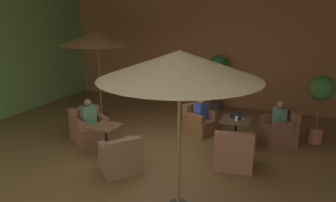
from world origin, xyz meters
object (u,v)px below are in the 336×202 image
Objects in this scene: cafe_table_front_right at (106,134)px; potted_tree_left_corner at (320,97)px; patron_with_friend at (88,113)px; armchair_front_right_east at (89,128)px; armchair_front_left_north at (199,123)px; open_laptop at (237,117)px; armchair_front_right_north at (120,158)px; cafe_table_front_left at (236,125)px; patron_by_window at (201,110)px; patron_blue_shirt at (280,115)px; iced_drink_cup at (237,119)px; armchair_front_left_east at (233,153)px; armchair_front_left_south at (279,131)px; potted_tree_mid_left at (218,74)px; patio_umbrella_tall_red at (97,38)px; patio_umbrella_center_beige at (180,65)px.

potted_tree_left_corner reaches higher than cafe_table_front_right.
armchair_front_right_east is at bearing 149.83° from patron_with_friend.
open_laptop is at bearing -21.17° from armchair_front_left_north.
patron_with_friend is at bearing 144.94° from armchair_front_right_north.
open_laptop is at bearing 57.58° from cafe_table_front_left.
patron_by_window is at bearing -169.17° from potted_tree_left_corner.
patron_with_friend is at bearing -159.53° from patron_blue_shirt.
patron_blue_shirt reaches higher than iced_drink_cup.
potted_tree_left_corner reaches higher than armchair_front_right_north.
armchair_front_left_east reaches higher than armchair_front_right_north.
potted_tree_left_corner is 16.05× the size of iced_drink_cup.
armchair_front_left_south is (1.01, 0.59, -0.21)m from cafe_table_front_left.
cafe_table_front_left is at bearing -66.98° from potted_tree_mid_left.
patron_by_window is 1.19m from iced_drink_cup.
cafe_table_front_left is at bearing -122.42° from open_laptop.
armchair_front_left_north is 2.67m from cafe_table_front_right.
patron_blue_shirt is 1.16m from iced_drink_cup.
armchair_front_right_east is at bearing -148.49° from armchair_front_left_north.
patron_by_window is 0.97× the size of patron_with_friend.
armchair_front_left_north is 1.31m from iced_drink_cup.
patio_umbrella_center_beige is (4.14, -3.69, -0.06)m from patio_umbrella_tall_red.
patron_by_window is (-0.68, 3.44, -1.75)m from patio_umbrella_center_beige.
armchair_front_right_north is 4.12m from patron_blue_shirt.
patio_umbrella_tall_red is 5.55m from patio_umbrella_center_beige.
cafe_table_front_right is at bearing 140.23° from armchair_front_right_north.
armchair_front_left_north is at bearing 51.72° from cafe_table_front_right.
armchair_front_right_north is at bearing -129.83° from open_laptop.
patron_blue_shirt is at bearing -45.94° from potted_tree_mid_left.
patron_blue_shirt reaches higher than open_laptop.
armchair_front_left_south is (2.10, 0.14, 0.02)m from armchair_front_left_north.
armchair_front_right_north is 2.90m from patron_by_window.
patron_with_friend is (-3.60, -1.14, 0.19)m from cafe_table_front_left.
armchair_front_right_north is at bearing -139.04° from potted_tree_left_corner.
patron_by_window is at bearing 127.87° from armchair_front_left_east.
patron_by_window is 3.00m from patron_with_friend.
armchair_front_left_east is 1.38× the size of patron_with_friend.
potted_tree_mid_left is at bearing 112.79° from iced_drink_cup.
open_laptop is (-1.00, -0.57, 0.41)m from armchair_front_left_south.
armchair_front_left_north is at bearing 157.77° from patron_by_window.
armchair_front_left_south is at bearing 30.17° from patron_blue_shirt.
patio_umbrella_tall_red reaches higher than cafe_table_front_right.
potted_tree_mid_left is 2.95× the size of patron_by_window.
cafe_table_front_left is at bearing 50.12° from armchair_front_right_north.
cafe_table_front_right is 1.06m from armchair_front_right_north.
patron_by_window is (-1.24, 1.59, 0.38)m from armchair_front_left_east.
armchair_front_left_south is at bearing -45.23° from potted_tree_mid_left.
patio_umbrella_tall_red reaches higher than iced_drink_cup.
armchair_front_left_east is at bearing -52.13° from patron_by_window.
potted_tree_left_corner reaches higher than iced_drink_cup.
armchair_front_left_north is at bearing 101.77° from patio_umbrella_center_beige.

